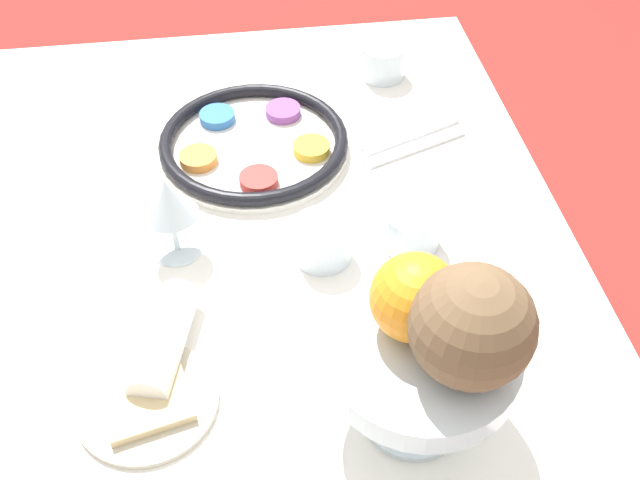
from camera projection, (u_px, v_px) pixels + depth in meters
The scene contains 13 objects.
dining_table at pixel (271, 423), 1.22m from camera, with size 1.21×0.86×0.72m.
seder_plate at pixel (254, 143), 1.13m from camera, with size 0.28×0.28×0.03m.
wine_glass at pixel (168, 201), 0.93m from camera, with size 0.07×0.07×0.12m.
fruit_stand at pixel (420, 363), 0.74m from camera, with size 0.20×0.20×0.13m.
orange_fruit at pixel (415, 298), 0.71m from camera, with size 0.09×0.09×0.09m.
coconut at pixel (472, 326), 0.67m from camera, with size 0.12×0.12×0.12m.
bread_plate at pixel (147, 400), 0.82m from camera, with size 0.16×0.16×0.02m.
napkin_roll at pixel (165, 341), 0.86m from camera, with size 0.16×0.08×0.05m.
cup_near at pixel (323, 241), 0.96m from camera, with size 0.07×0.07×0.06m.
cup_mid at pixel (383, 61), 1.26m from camera, with size 0.07×0.07×0.06m.
cup_far at pixel (412, 229), 0.98m from camera, with size 0.07×0.07×0.06m.
fork_left at pixel (411, 135), 1.16m from camera, with size 0.09×0.17×0.01m.
fork_right at pixel (415, 147), 1.14m from camera, with size 0.08×0.17×0.01m.
Camera 1 is at (0.65, -0.01, 1.44)m, focal length 42.00 mm.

